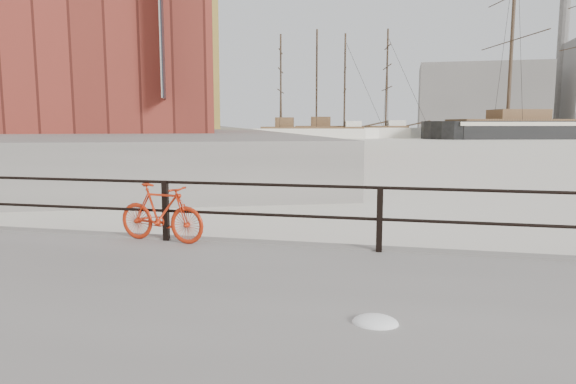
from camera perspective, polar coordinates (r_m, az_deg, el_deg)
The scene contains 14 objects.
ground at distance 8.21m, azimuth 10.05°, elevation -8.66°, with size 400.00×400.00×0.00m, color white.
far_quay at distance 89.49m, azimuth -14.15°, elevation 6.45°, with size 24.00×150.00×1.80m, color gray.
guardrail at distance 7.87m, azimuth 10.14°, elevation -3.00°, with size 28.00×0.10×1.00m, color black, non-canonical shape.
bicycle at distance 8.67m, azimuth -13.91°, elevation -2.25°, with size 1.59×0.24×0.96m, color #B4250C.
schooner_mid at distance 86.93m, azimuth 6.98°, elevation 6.00°, with size 25.38×10.74×18.57m, color silver, non-canonical shape.
schooner_left at distance 84.19m, azimuth 2.72°, elevation 6.00°, with size 22.66×10.30×17.38m, color silver, non-canonical shape.
workboat_near at distance 48.18m, azimuth -22.22°, elevation 4.29°, with size 12.35×4.12×7.00m, color black, non-canonical shape.
workboat_far at distance 66.58m, azimuth -19.44°, elevation 5.17°, with size 10.18×3.52×7.00m, color black, non-canonical shape.
apartment_mustard at distance 57.95m, azimuth -19.46°, elevation 17.70°, with size 22.00×15.00×22.20m, color gold.
apartment_cream at distance 80.38m, azimuth -16.50°, elevation 14.49°, with size 20.00×15.00×21.20m, color beige.
apartment_grey at distance 102.22m, azimuth -14.95°, elevation 13.55°, with size 22.00×15.00×23.20m, color #ADADA8.
apartment_brick at distance 124.94m, azimuth -13.89°, elevation 11.99°, with size 24.00×15.00×21.20m, color brown.
industrial_west at distance 149.34m, azimuth 20.59°, elevation 9.66°, with size 32.00×18.00×18.00m, color gray.
smokestack at distance 164.48m, azimuth 28.15°, elevation 13.57°, with size 2.80×2.80×44.00m, color gray.
Camera 1 is at (0.33, -7.88, 2.28)m, focal length 32.00 mm.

